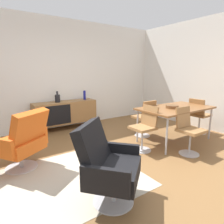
{
  "coord_description": "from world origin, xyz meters",
  "views": [
    {
      "loc": [
        -1.64,
        -2.45,
        1.52
      ],
      "look_at": [
        0.26,
        0.31,
        0.79
      ],
      "focal_mm": 31.09,
      "sensor_mm": 36.0,
      "label": 1
    }
  ],
  "objects_px": {
    "dining_chair_near_window": "(145,126)",
    "armchair_black_shell": "(107,164)",
    "sideboard": "(65,112)",
    "vase_cobalt": "(57,98)",
    "dining_chair_front_left": "(188,129)",
    "vase_sculptural_dark": "(85,95)",
    "dining_chair_far_end": "(199,114)",
    "dining_table": "(176,109)",
    "dining_chair_back_left": "(145,117)",
    "lounge_chair_red": "(22,140)",
    "wooden_bowl_on_table": "(172,107)"
  },
  "relations": [
    {
      "from": "vase_cobalt",
      "to": "lounge_chair_red",
      "type": "height_order",
      "value": "vase_cobalt"
    },
    {
      "from": "dining_chair_near_window",
      "to": "armchair_black_shell",
      "type": "height_order",
      "value": "armchair_black_shell"
    },
    {
      "from": "vase_cobalt",
      "to": "armchair_black_shell",
      "type": "bearing_deg",
      "value": -99.33
    },
    {
      "from": "dining_table",
      "to": "dining_chair_near_window",
      "type": "height_order",
      "value": "dining_chair_near_window"
    },
    {
      "from": "dining_table",
      "to": "dining_chair_back_left",
      "type": "relative_size",
      "value": 1.87
    },
    {
      "from": "wooden_bowl_on_table",
      "to": "dining_chair_back_left",
      "type": "relative_size",
      "value": 0.3
    },
    {
      "from": "vase_cobalt",
      "to": "dining_chair_back_left",
      "type": "distance_m",
      "value": 2.21
    },
    {
      "from": "vase_cobalt",
      "to": "dining_chair_near_window",
      "type": "bearing_deg",
      "value": -67.49
    },
    {
      "from": "sideboard",
      "to": "dining_chair_far_end",
      "type": "xyz_separation_m",
      "value": [
        2.5,
        -2.19,
        0.03
      ]
    },
    {
      "from": "dining_table",
      "to": "dining_chair_far_end",
      "type": "xyz_separation_m",
      "value": [
        0.89,
        -0.0,
        -0.23
      ]
    },
    {
      "from": "vase_cobalt",
      "to": "armchair_black_shell",
      "type": "distance_m",
      "value": 3.11
    },
    {
      "from": "dining_table",
      "to": "dining_chair_front_left",
      "type": "relative_size",
      "value": 1.87
    },
    {
      "from": "sideboard",
      "to": "wooden_bowl_on_table",
      "type": "distance_m",
      "value": 2.67
    },
    {
      "from": "sideboard",
      "to": "vase_sculptural_dark",
      "type": "xyz_separation_m",
      "value": [
        0.57,
        0.0,
        0.4
      ]
    },
    {
      "from": "dining_table",
      "to": "dining_chair_front_left",
      "type": "xyz_separation_m",
      "value": [
        -0.35,
        -0.56,
        -0.23
      ]
    },
    {
      "from": "vase_cobalt",
      "to": "armchair_black_shell",
      "type": "height_order",
      "value": "vase_cobalt"
    },
    {
      "from": "vase_sculptural_dark",
      "to": "dining_table",
      "type": "xyz_separation_m",
      "value": [
        1.04,
        -2.19,
        -0.15
      ]
    },
    {
      "from": "vase_sculptural_dark",
      "to": "dining_chair_front_left",
      "type": "xyz_separation_m",
      "value": [
        0.69,
        -2.75,
        -0.37
      ]
    },
    {
      "from": "dining_chair_front_left",
      "to": "dining_chair_far_end",
      "type": "distance_m",
      "value": 1.36
    },
    {
      "from": "dining_chair_back_left",
      "to": "armchair_black_shell",
      "type": "xyz_separation_m",
      "value": [
        -1.95,
        -1.42,
        -0.0
      ]
    },
    {
      "from": "dining_chair_near_window",
      "to": "armchair_black_shell",
      "type": "relative_size",
      "value": 0.9
    },
    {
      "from": "dining_table",
      "to": "dining_chair_near_window",
      "type": "distance_m",
      "value": 0.92
    },
    {
      "from": "vase_sculptural_dark",
      "to": "dining_chair_near_window",
      "type": "height_order",
      "value": "vase_sculptural_dark"
    },
    {
      "from": "dining_table",
      "to": "vase_sculptural_dark",
      "type": "bearing_deg",
      "value": 115.46
    },
    {
      "from": "sideboard",
      "to": "dining_chair_front_left",
      "type": "bearing_deg",
      "value": -65.33
    },
    {
      "from": "sideboard",
      "to": "dining_chair_far_end",
      "type": "relative_size",
      "value": 1.87
    },
    {
      "from": "dining_chair_near_window",
      "to": "vase_sculptural_dark",
      "type": "bearing_deg",
      "value": 94.06
    },
    {
      "from": "sideboard",
      "to": "vase_sculptural_dark",
      "type": "distance_m",
      "value": 0.7
    },
    {
      "from": "dining_chair_near_window",
      "to": "armchair_black_shell",
      "type": "bearing_deg",
      "value": -148.68
    },
    {
      "from": "dining_table",
      "to": "armchair_black_shell",
      "type": "xyz_separation_m",
      "value": [
        -2.3,
        -0.86,
        -0.23
      ]
    },
    {
      "from": "dining_chair_near_window",
      "to": "lounge_chair_red",
      "type": "distance_m",
      "value": 2.13
    },
    {
      "from": "wooden_bowl_on_table",
      "to": "armchair_black_shell",
      "type": "height_order",
      "value": "armchair_black_shell"
    },
    {
      "from": "dining_table",
      "to": "dining_chair_far_end",
      "type": "bearing_deg",
      "value": -0.11
    },
    {
      "from": "sideboard",
      "to": "dining_chair_near_window",
      "type": "bearing_deg",
      "value": -71.71
    },
    {
      "from": "dining_table",
      "to": "dining_chair_far_end",
      "type": "height_order",
      "value": "dining_chair_far_end"
    },
    {
      "from": "vase_cobalt",
      "to": "dining_chair_near_window",
      "type": "xyz_separation_m",
      "value": [
        0.91,
        -2.19,
        -0.35
      ]
    },
    {
      "from": "sideboard",
      "to": "vase_cobalt",
      "type": "distance_m",
      "value": 0.42
    },
    {
      "from": "dining_chair_back_left",
      "to": "dining_chair_near_window",
      "type": "bearing_deg",
      "value": -133.95
    },
    {
      "from": "vase_cobalt",
      "to": "armchair_black_shell",
      "type": "relative_size",
      "value": 0.29
    },
    {
      "from": "sideboard",
      "to": "dining_chair_back_left",
      "type": "bearing_deg",
      "value": -52.28
    },
    {
      "from": "vase_cobalt",
      "to": "wooden_bowl_on_table",
      "type": "distance_m",
      "value": 2.76
    },
    {
      "from": "dining_chair_front_left",
      "to": "dining_chair_far_end",
      "type": "xyz_separation_m",
      "value": [
        1.24,
        0.56,
        0.0
      ]
    },
    {
      "from": "lounge_chair_red",
      "to": "wooden_bowl_on_table",
      "type": "bearing_deg",
      "value": -10.67
    },
    {
      "from": "vase_sculptural_dark",
      "to": "dining_chair_back_left",
      "type": "distance_m",
      "value": 1.82
    },
    {
      "from": "dining_chair_far_end",
      "to": "dining_chair_back_left",
      "type": "height_order",
      "value": "same"
    },
    {
      "from": "dining_chair_front_left",
      "to": "vase_cobalt",
      "type": "bearing_deg",
      "value": 117.75
    },
    {
      "from": "dining_chair_near_window",
      "to": "lounge_chair_red",
      "type": "height_order",
      "value": "lounge_chair_red"
    },
    {
      "from": "dining_chair_back_left",
      "to": "lounge_chair_red",
      "type": "height_order",
      "value": "lounge_chair_red"
    },
    {
      "from": "dining_table",
      "to": "armchair_black_shell",
      "type": "bearing_deg",
      "value": -159.53
    },
    {
      "from": "vase_cobalt",
      "to": "dining_chair_far_end",
      "type": "relative_size",
      "value": 0.32
    }
  ]
}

